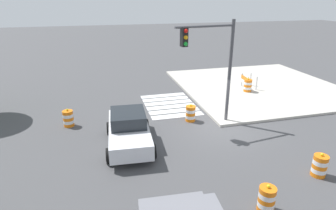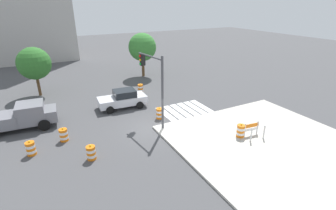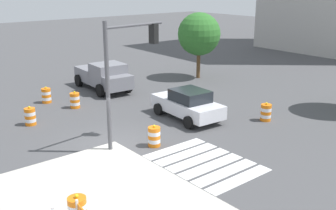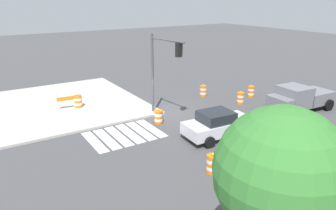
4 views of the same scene
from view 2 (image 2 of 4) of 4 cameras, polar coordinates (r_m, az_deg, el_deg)
name	(u,v)px [view 2 (image 2 of 4)]	position (r m, az deg, el deg)	size (l,w,h in m)	color
ground_plane	(152,128)	(19.42, -3.58, -5.27)	(120.00, 120.00, 0.00)	#474749
sidewalk_corner	(269,144)	(18.53, 22.13, -8.28)	(12.00, 12.00, 0.15)	#BCB7AD
crosswalk_stripes	(184,110)	(22.55, 3.76, -1.12)	(4.35, 3.20, 0.02)	silver
sports_car	(123,99)	(23.20, -10.25, 1.40)	(4.41, 2.36, 1.63)	silver
pickup_truck	(23,116)	(21.96, -30.13, -2.26)	(5.27, 2.62, 1.92)	slate
traffic_barrel_near_corner	(91,153)	(16.33, -17.12, -10.35)	(0.56, 0.56, 1.02)	orange
traffic_barrel_crosswalk_end	(160,113)	(20.75, -1.93, -1.92)	(0.56, 0.56, 1.02)	orange
traffic_barrel_median_near	(64,135)	(18.97, -22.69, -6.31)	(0.56, 0.56, 1.02)	orange
traffic_barrel_median_far	(31,148)	(18.24, -28.81, -8.68)	(0.56, 0.56, 1.02)	orange
traffic_barrel_far_curb	(140,88)	(26.87, -6.30, 3.78)	(0.56, 0.56, 1.02)	orange
traffic_barrel_on_sidewalk	(241,131)	(18.46, 16.23, -5.67)	(0.56, 0.56, 1.02)	orange
construction_barricade	(253,129)	(18.73, 18.73, -5.16)	(1.32, 0.91, 1.00)	silver
traffic_light_pole	(154,77)	(18.57, -3.31, 6.45)	(0.72, 3.27, 5.50)	#4C4C51
street_tree_streetside_near	(142,47)	(32.24, -5.87, 12.97)	(3.47, 3.47, 5.48)	brown
street_tree_streetside_mid	(34,64)	(28.38, -28.22, 8.32)	(3.21, 3.21, 4.96)	brown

